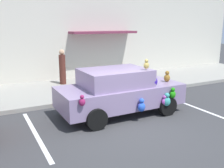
# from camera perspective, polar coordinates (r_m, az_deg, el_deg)

# --- Properties ---
(ground_plane) EXTENTS (60.00, 60.00, 0.00)m
(ground_plane) POSITION_cam_1_polar(r_m,az_deg,el_deg) (7.51, 4.60, -10.08)
(ground_plane) COLOR #38383A
(sidewalk) EXTENTS (24.00, 4.00, 0.15)m
(sidewalk) POSITION_cam_1_polar(r_m,az_deg,el_deg) (11.79, -8.47, -1.08)
(sidewalk) COLOR gray
(sidewalk) RESTS_ON ground
(storefront_building) EXTENTS (24.00, 1.25, 6.40)m
(storefront_building) POSITION_cam_1_polar(r_m,az_deg,el_deg) (13.48, -11.98, 13.96)
(storefront_building) COLOR beige
(storefront_building) RESTS_ON ground
(parking_stripe_front) EXTENTS (0.12, 3.60, 0.01)m
(parking_stripe_front) POSITION_cam_1_polar(r_m,az_deg,el_deg) (10.09, 16.58, -4.41)
(parking_stripe_front) COLOR silver
(parking_stripe_front) RESTS_ON ground
(parking_stripe_rear) EXTENTS (0.12, 3.60, 0.01)m
(parking_stripe_rear) POSITION_cam_1_polar(r_m,az_deg,el_deg) (7.52, -16.81, -10.60)
(parking_stripe_rear) COLOR silver
(parking_stripe_rear) RESTS_ON ground
(plush_covered_car) EXTENTS (4.17, 2.12, 1.90)m
(plush_covered_car) POSITION_cam_1_polar(r_m,az_deg,el_deg) (8.50, 1.67, -1.56)
(plush_covered_car) COLOR gray
(plush_covered_car) RESTS_ON ground
(teddy_bear_on_sidewalk) EXTENTS (0.41, 0.34, 0.78)m
(teddy_bear_on_sidewalk) POSITION_cam_1_polar(r_m,az_deg,el_deg) (10.99, -2.62, 0.33)
(teddy_bear_on_sidewalk) COLOR #9E723D
(teddy_bear_on_sidewalk) RESTS_ON sidewalk
(pedestrian_near_shopfront) EXTENTS (0.31, 0.31, 1.66)m
(pedestrian_near_shopfront) POSITION_cam_1_polar(r_m,az_deg,el_deg) (12.37, -11.07, 3.61)
(pedestrian_near_shopfront) COLOR #51261F
(pedestrian_near_shopfront) RESTS_ON sidewalk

